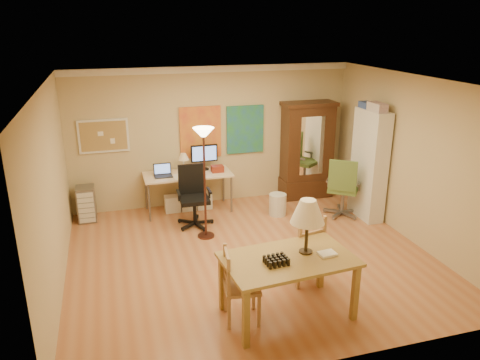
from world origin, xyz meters
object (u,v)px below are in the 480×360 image
object	(u,v)px
armoire	(307,156)
computer_desk	(189,187)
bookshelf	(369,165)
office_chair_green	(342,200)
dining_table	(295,245)
office_chair_black	(194,210)

from	to	relation	value
armoire	computer_desk	bearing A→B (deg)	-178.11
computer_desk	bookshelf	xyz separation A→B (m)	(3.11, -1.22, 0.55)
computer_desk	office_chair_green	xyz separation A→B (m)	(2.70, -1.08, -0.15)
computer_desk	bookshelf	world-z (taller)	bookshelf
dining_table	office_chair_black	size ratio (longest dim) A/B	1.52
dining_table	bookshelf	distance (m)	3.49
armoire	bookshelf	xyz separation A→B (m)	(0.65, -1.30, 0.14)
office_chair_black	computer_desk	bearing A→B (deg)	86.22
dining_table	office_chair_green	size ratio (longest dim) A/B	1.46
dining_table	bookshelf	bearing A→B (deg)	45.02
computer_desk	office_chair_black	bearing A→B (deg)	-93.78
office_chair_black	office_chair_green	size ratio (longest dim) A/B	0.96
office_chair_black	office_chair_green	bearing A→B (deg)	-7.35
bookshelf	office_chair_black	bearing A→B (deg)	171.05
armoire	bookshelf	world-z (taller)	bookshelf
dining_table	office_chair_green	world-z (taller)	dining_table
dining_table	office_chair_black	distance (m)	3.11
dining_table	office_chair_black	bearing A→B (deg)	103.12
office_chair_green	armoire	world-z (taller)	armoire
dining_table	office_chair_black	world-z (taller)	dining_table
computer_desk	armoire	bearing A→B (deg)	1.89
office_chair_black	armoire	world-z (taller)	armoire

